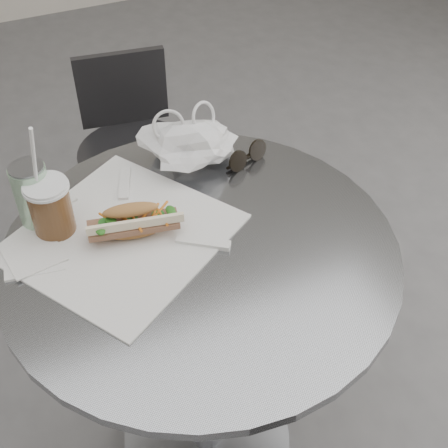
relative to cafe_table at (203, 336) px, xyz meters
name	(u,v)px	position (x,y,z in m)	size (l,w,h in m)	color
cafe_table	(203,336)	(0.00, 0.00, 0.00)	(0.76, 0.76, 0.74)	slate
chair_far	(137,176)	(0.09, 0.79, -0.16)	(0.36, 0.38, 0.67)	#2B2B2D
sandwich_paper	(122,236)	(-0.13, 0.09, 0.28)	(0.38, 0.36, 0.00)	white
banh_mi	(133,222)	(-0.10, 0.08, 0.31)	(0.22, 0.12, 0.07)	#AC7A41
iced_coffee	(50,207)	(-0.24, 0.16, 0.34)	(0.09, 0.09, 0.25)	brown
sunglasses	(247,157)	(0.19, 0.20, 0.29)	(0.11, 0.06, 0.05)	black
plastic_bag	(190,146)	(0.08, 0.25, 0.32)	(0.19, 0.15, 0.10)	silver
napkin_stack	(34,255)	(-0.29, 0.11, 0.28)	(0.12, 0.12, 0.01)	white
drink_can	(33,194)	(-0.26, 0.20, 0.34)	(0.07, 0.07, 0.13)	#5EA165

